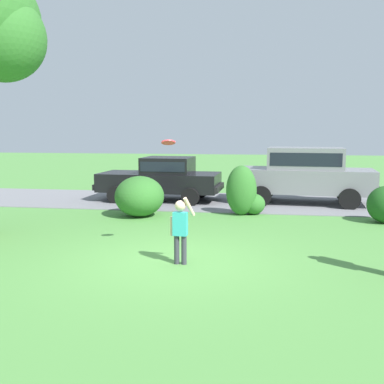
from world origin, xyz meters
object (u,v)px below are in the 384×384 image
at_px(parked_suv, 305,172).
at_px(parked_sedan, 162,177).
at_px(child_thrower, 180,227).
at_px(frisbee, 168,142).

bearing_deg(parked_suv, parked_sedan, -178.30).
bearing_deg(child_thrower, parked_sedan, 105.20).
bearing_deg(child_thrower, parked_suv, 69.56).
distance_m(parked_sedan, frisbee, 7.24).
bearing_deg(frisbee, child_thrower, -62.73).
xyz_separation_m(parked_sedan, frisbee, (1.70, -6.89, 1.41)).
relative_size(parked_sedan, child_thrower, 3.47).
xyz_separation_m(parked_sedan, child_thrower, (2.07, -7.61, -0.13)).
relative_size(parked_suv, frisbee, 16.78).
bearing_deg(parked_sedan, child_thrower, -74.80).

